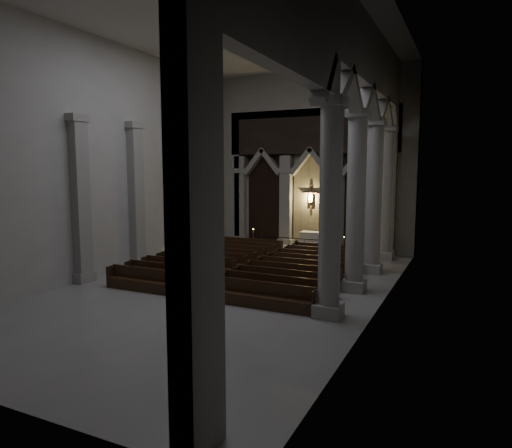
# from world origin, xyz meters

# --- Properties ---
(room) EXTENTS (24.00, 24.10, 12.00)m
(room) POSITION_xyz_m (0.00, 0.00, 7.60)
(room) COLOR gray
(room) RESTS_ON ground
(sanctuary_wall) EXTENTS (14.00, 0.77, 12.00)m
(sanctuary_wall) POSITION_xyz_m (0.00, 11.54, 6.62)
(sanctuary_wall) COLOR #98968E
(sanctuary_wall) RESTS_ON ground
(right_arcade) EXTENTS (1.00, 24.00, 12.00)m
(right_arcade) POSITION_xyz_m (5.50, 1.33, 7.83)
(right_arcade) COLOR #98968E
(right_arcade) RESTS_ON ground
(left_pilasters) EXTENTS (0.60, 13.00, 8.03)m
(left_pilasters) POSITION_xyz_m (-6.75, 3.50, 3.91)
(left_pilasters) COLOR #98968E
(left_pilasters) RESTS_ON ground
(sanctuary_step) EXTENTS (8.50, 2.60, 0.15)m
(sanctuary_step) POSITION_xyz_m (0.00, 10.60, 0.07)
(sanctuary_step) COLOR #98968E
(sanctuary_step) RESTS_ON ground
(altar) EXTENTS (2.14, 0.86, 1.08)m
(altar) POSITION_xyz_m (0.75, 10.74, 0.70)
(altar) COLOR beige
(altar) RESTS_ON sanctuary_step
(altar_rail) EXTENTS (5.34, 0.09, 1.05)m
(altar_rail) POSITION_xyz_m (-0.00, 8.93, 0.70)
(altar_rail) COLOR black
(altar_rail) RESTS_ON ground
(candle_stand_left) EXTENTS (0.23, 0.23, 1.39)m
(candle_stand_left) POSITION_xyz_m (-3.37, 9.44, 0.38)
(candle_stand_left) COLOR olive
(candle_stand_left) RESTS_ON ground
(candle_stand_right) EXTENTS (0.22, 0.22, 1.31)m
(candle_stand_right) POSITION_xyz_m (3.08, 9.05, 0.36)
(candle_stand_right) COLOR olive
(candle_stand_right) RESTS_ON ground
(pews) EXTENTS (10.04, 10.39, 1.03)m
(pews) POSITION_xyz_m (0.00, 2.38, 0.34)
(pews) COLOR black
(pews) RESTS_ON ground
(worshipper) EXTENTS (0.46, 0.32, 1.24)m
(worshipper) POSITION_xyz_m (0.75, 6.89, 0.62)
(worshipper) COLOR black
(worshipper) RESTS_ON ground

